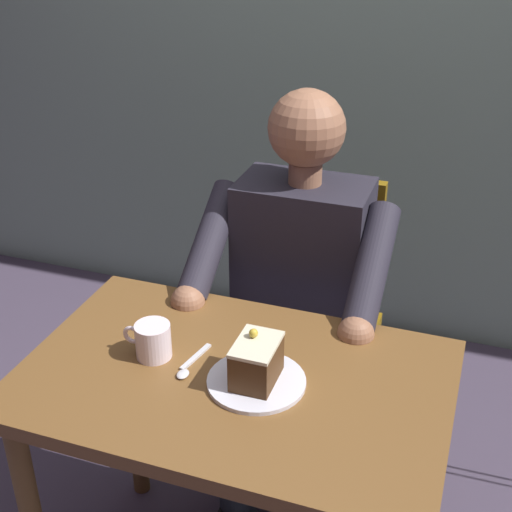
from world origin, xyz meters
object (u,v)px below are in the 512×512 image
dining_table (234,413)px  seated_person (293,302)px  cake_slice (256,361)px  dessert_spoon (189,366)px  coffee_cup (152,340)px  chair (308,311)px

dining_table → seated_person: bearing=-90.0°
seated_person → cake_slice: (-0.06, 0.47, 0.14)m
dining_table → cake_slice: bearing=170.0°
dessert_spoon → seated_person: bearing=-102.5°
dessert_spoon → cake_slice: bearing=179.2°
coffee_cup → dessert_spoon: bearing=171.3°
coffee_cup → dessert_spoon: 0.10m
dining_table → cake_slice: (-0.06, 0.01, 0.17)m
seated_person → dessert_spoon: size_ratio=8.55×
chair → cake_slice: bearing=95.0°
seated_person → cake_slice: seated_person is taller
dining_table → chair: 0.65m
dining_table → dessert_spoon: dessert_spoon is taller
chair → cake_slice: size_ratio=7.42×
dining_table → cake_slice: 0.18m
cake_slice → dessert_spoon: 0.17m
dining_table → dessert_spoon: 0.15m
chair → dessert_spoon: bearing=80.8°
dining_table → chair: (0.00, -0.64, -0.11)m
chair → seated_person: (0.00, 0.18, 0.14)m
dessert_spoon → coffee_cup: bearing=-8.7°
chair → seated_person: seated_person is taller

